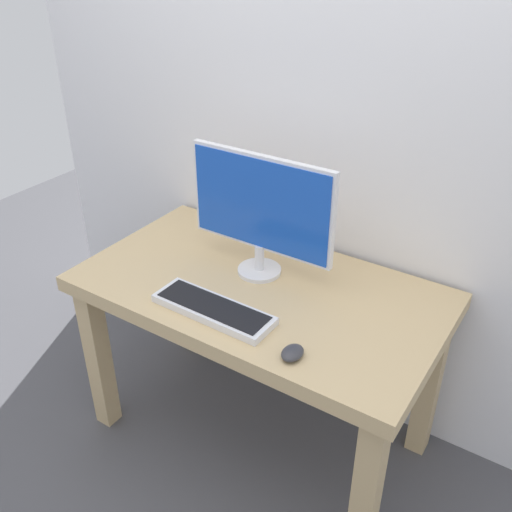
% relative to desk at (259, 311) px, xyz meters
% --- Properties ---
extents(ground_plane, '(6.00, 6.00, 0.00)m').
position_rel_desk_xyz_m(ground_plane, '(0.00, 0.00, -0.65)').
color(ground_plane, '#4C4C51').
extents(wall_back, '(2.85, 0.04, 3.00)m').
position_rel_desk_xyz_m(wall_back, '(0.00, 0.41, 0.85)').
color(wall_back, silver).
rests_on(wall_back, ground_plane).
extents(desk, '(1.34, 0.74, 0.76)m').
position_rel_desk_xyz_m(desk, '(0.00, 0.00, 0.00)').
color(desk, tan).
rests_on(desk, ground_plane).
extents(monitor, '(0.58, 0.17, 0.47)m').
position_rel_desk_xyz_m(monitor, '(-0.05, 0.08, 0.38)').
color(monitor, silver).
rests_on(monitor, desk).
extents(keyboard_primary, '(0.44, 0.15, 0.03)m').
position_rel_desk_xyz_m(keyboard_primary, '(-0.04, -0.23, 0.13)').
color(keyboard_primary, silver).
rests_on(keyboard_primary, desk).
extents(mouse, '(0.07, 0.09, 0.03)m').
position_rel_desk_xyz_m(mouse, '(0.30, -0.28, 0.13)').
color(mouse, '#333338').
rests_on(mouse, desk).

